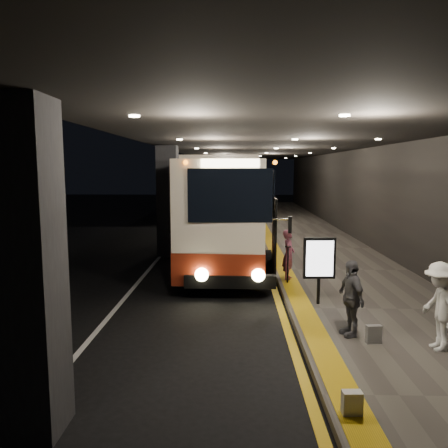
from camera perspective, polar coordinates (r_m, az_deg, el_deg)
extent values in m
plane|color=black|center=(13.93, -3.54, -7.32)|extent=(90.00, 90.00, 0.00)
cube|color=silver|center=(19.00, -7.67, -3.41)|extent=(0.12, 50.00, 0.01)
cube|color=gold|center=(18.80, 4.95, -3.49)|extent=(0.18, 50.00, 0.01)
cube|color=#514C44|center=(19.08, 12.17, -3.25)|extent=(4.50, 50.00, 0.15)
cube|color=gold|center=(18.81, 6.48, -3.03)|extent=(0.50, 50.00, 0.01)
cube|color=black|center=(19.33, 19.00, 5.38)|extent=(0.10, 50.00, 6.00)
cube|color=black|center=(6.20, -24.43, -5.58)|extent=(0.80, 0.80, 4.40)
cube|color=black|center=(17.68, -7.34, 2.98)|extent=(0.80, 0.80, 4.40)
cube|color=black|center=(29.58, -3.81, 4.73)|extent=(0.80, 0.80, 4.40)
cube|color=black|center=(18.51, 5.58, 10.63)|extent=(9.00, 50.00, 0.40)
cube|color=#EEE0C7|center=(17.18, 1.01, 2.50)|extent=(3.11, 11.98, 3.36)
cube|color=maroon|center=(17.33, 1.00, -1.58)|extent=(3.13, 12.00, 0.89)
cube|color=black|center=(11.18, 0.80, 3.74)|extent=(2.18, 0.18, 1.38)
cube|color=black|center=(11.63, 0.78, -7.50)|extent=(2.43, 0.38, 0.35)
cylinder|color=black|center=(13.76, -3.79, -5.39)|extent=(0.28, 0.99, 0.99)
cylinder|color=black|center=(13.74, 5.56, -5.43)|extent=(0.28, 0.99, 0.99)
cylinder|color=black|center=(21.33, -1.92, -0.85)|extent=(0.28, 0.99, 0.99)
cylinder|color=black|center=(21.32, 4.08, -0.86)|extent=(0.28, 0.99, 0.99)
sphere|color=#FFEAA5|center=(11.52, -2.93, -6.63)|extent=(0.36, 0.36, 0.36)
sphere|color=#FFEAA5|center=(11.51, 4.50, -6.66)|extent=(0.36, 0.36, 0.36)
cube|color=#FFF2BF|center=(11.15, 0.81, 7.95)|extent=(1.48, 0.13, 0.22)
cube|color=#EEE0C7|center=(33.22, 0.82, 4.78)|extent=(2.78, 11.83, 3.33)
cube|color=maroon|center=(33.29, 0.81, 2.68)|extent=(2.80, 11.85, 0.88)
cube|color=black|center=(27.28, 0.69, 5.78)|extent=(2.16, 0.12, 1.37)
cube|color=black|center=(27.51, 0.68, 1.09)|extent=(2.41, 0.32, 0.34)
cylinder|color=black|center=(29.65, -1.40, 1.44)|extent=(0.27, 0.98, 0.98)
cylinder|color=black|center=(29.62, 2.88, 1.43)|extent=(0.27, 0.98, 0.98)
cylinder|color=black|center=(37.25, -0.83, 2.64)|extent=(0.27, 0.98, 0.98)
cylinder|color=black|center=(37.23, 2.58, 2.63)|extent=(0.27, 0.98, 0.98)
cube|color=#EEE0C7|center=(43.06, 1.05, 5.50)|extent=(3.15, 12.49, 3.51)
cube|color=maroon|center=(43.12, 1.04, 3.79)|extent=(3.17, 12.51, 0.93)
cube|color=black|center=(36.82, 0.98, 6.40)|extent=(2.27, 0.16, 1.44)
cube|color=black|center=(37.01, 0.98, 2.73)|extent=(2.54, 0.37, 0.36)
cylinder|color=black|center=(39.25, -0.71, 2.91)|extent=(0.29, 1.03, 1.03)
cylinder|color=black|center=(39.24, 2.71, 2.90)|extent=(0.29, 1.03, 1.03)
cylinder|color=black|center=(47.28, -0.35, 3.66)|extent=(0.29, 1.03, 1.03)
cylinder|color=black|center=(47.26, 2.49, 3.65)|extent=(0.29, 1.03, 1.03)
imported|color=#A34C67|center=(13.41, 8.43, -3.98)|extent=(0.50, 0.63, 1.52)
imported|color=silver|center=(9.12, 26.35, -9.61)|extent=(0.51, 1.08, 1.66)
imported|color=#48474C|center=(9.25, 16.23, -9.23)|extent=(0.66, 0.99, 1.55)
cube|color=black|center=(9.16, 18.97, -13.46)|extent=(0.30, 0.16, 0.35)
cube|color=silver|center=(6.69, 16.37, -21.54)|extent=(0.28, 0.17, 0.34)
cylinder|color=black|center=(11.24, 12.23, -8.55)|extent=(0.08, 0.08, 0.65)
cube|color=black|center=(11.04, 12.34, -4.37)|extent=(0.79, 0.14, 1.02)
cube|color=white|center=(10.98, 12.40, -4.43)|extent=(0.67, 0.05, 0.88)
cylinder|color=black|center=(13.00, 8.33, -5.30)|extent=(0.05, 0.05, 1.09)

